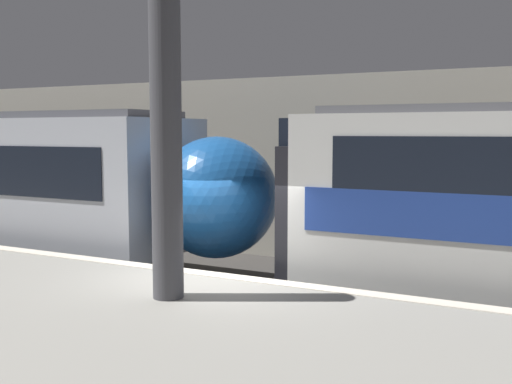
% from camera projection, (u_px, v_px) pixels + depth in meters
% --- Properties ---
extents(ground_plane, '(120.00, 120.00, 0.00)m').
position_uv_depth(ground_plane, '(218.00, 338.00, 9.85)').
color(ground_plane, '#33302D').
extents(platform, '(40.00, 5.36, 1.11)m').
position_uv_depth(platform, '(109.00, 361.00, 7.41)').
color(platform, gray).
rests_on(platform, ground).
extents(station_rear_barrier, '(50.00, 0.15, 4.82)m').
position_uv_depth(station_rear_barrier, '(343.00, 170.00, 15.20)').
color(station_rear_barrier, '#B2AD9E').
rests_on(station_rear_barrier, ground).
extents(support_pillar_near, '(0.43, 0.43, 4.07)m').
position_uv_depth(support_pillar_near, '(166.00, 150.00, 8.09)').
color(support_pillar_near, '#47474C').
rests_on(support_pillar_near, platform).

